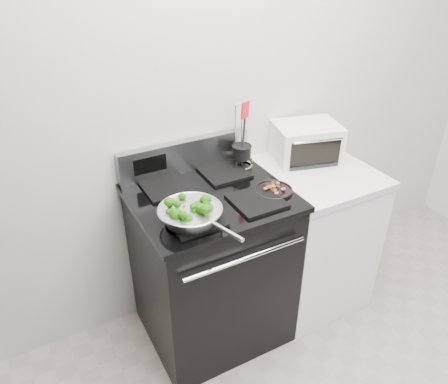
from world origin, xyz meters
TOP-DOWN VIEW (x-y plane):
  - back_wall at (0.00, 1.75)m, footprint 4.00×0.02m
  - gas_range at (-0.30, 1.41)m, footprint 0.79×0.69m
  - counter at (0.39, 1.41)m, footprint 0.62×0.68m
  - skillet at (-0.49, 1.24)m, footprint 0.30×0.46m
  - broccoli_pile at (-0.49, 1.24)m, footprint 0.23×0.23m
  - bacon_plate at (0.00, 1.29)m, footprint 0.20×0.20m
  - utensil_holder at (-0.00, 1.61)m, footprint 0.12×0.12m
  - toaster_oven at (0.42, 1.57)m, footprint 0.43×0.37m

SIDE VIEW (x-z plane):
  - counter at x=0.39m, z-range 0.00..0.92m
  - gas_range at x=-0.30m, z-range -0.08..1.05m
  - bacon_plate at x=0.00m, z-range 0.95..0.99m
  - skillet at x=-0.49m, z-range 0.97..1.03m
  - broccoli_pile at x=-0.49m, z-range 0.98..1.06m
  - utensil_holder at x=0.00m, z-range 0.83..1.21m
  - toaster_oven at x=0.42m, z-range 0.92..1.14m
  - back_wall at x=0.00m, z-range 0.00..2.70m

